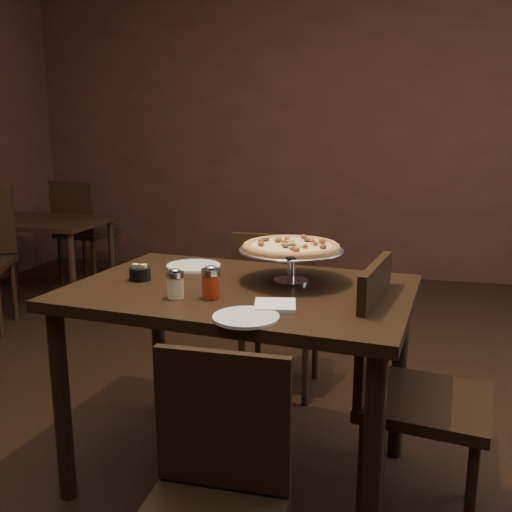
# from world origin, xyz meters

# --- Properties ---
(room) EXTENTS (6.04, 7.04, 2.84)m
(room) POSITION_xyz_m (0.06, 0.03, 1.40)
(room) COLOR black
(room) RESTS_ON ground
(dining_table) EXTENTS (1.36, 0.98, 0.80)m
(dining_table) POSITION_xyz_m (0.07, 0.04, 0.69)
(dining_table) COLOR black
(dining_table) RESTS_ON ground
(background_table) EXTENTS (1.09, 0.72, 0.68)m
(background_table) POSITION_xyz_m (-2.20, 2.02, 0.59)
(background_table) COLOR black
(background_table) RESTS_ON ground
(pizza_stand) EXTENTS (0.41, 0.41, 0.17)m
(pizza_stand) POSITION_xyz_m (0.25, 0.17, 0.94)
(pizza_stand) COLOR #B9B9C0
(pizza_stand) RESTS_ON dining_table
(parmesan_shaker) EXTENTS (0.06, 0.06, 0.11)m
(parmesan_shaker) POSITION_xyz_m (-0.11, -0.15, 0.85)
(parmesan_shaker) COLOR beige
(parmesan_shaker) RESTS_ON dining_table
(pepper_flake_shaker) EXTENTS (0.07, 0.07, 0.12)m
(pepper_flake_shaker) POSITION_xyz_m (0.01, -0.12, 0.86)
(pepper_flake_shaker) COLOR #99230D
(pepper_flake_shaker) RESTS_ON dining_table
(packet_caddy) EXTENTS (0.08, 0.08, 0.07)m
(packet_caddy) POSITION_xyz_m (-0.34, 0.04, 0.83)
(packet_caddy) COLOR black
(packet_caddy) RESTS_ON dining_table
(napkin_stack) EXTENTS (0.16, 0.16, 0.01)m
(napkin_stack) POSITION_xyz_m (0.26, -0.18, 0.81)
(napkin_stack) COLOR silver
(napkin_stack) RESTS_ON dining_table
(plate_left) EXTENTS (0.23, 0.23, 0.01)m
(plate_left) POSITION_xyz_m (-0.21, 0.30, 0.81)
(plate_left) COLOR silver
(plate_left) RESTS_ON dining_table
(plate_near) EXTENTS (0.21, 0.21, 0.01)m
(plate_near) POSITION_xyz_m (0.19, -0.32, 0.81)
(plate_near) COLOR silver
(plate_near) RESTS_ON dining_table
(serving_spatula) EXTENTS (0.14, 0.14, 0.02)m
(serving_spatula) POSITION_xyz_m (0.31, 0.00, 0.93)
(serving_spatula) COLOR #B9B9C0
(serving_spatula) RESTS_ON pizza_stand
(chair_far) EXTENTS (0.42, 0.42, 0.89)m
(chair_far) POSITION_xyz_m (0.06, 0.80, 0.49)
(chair_far) COLOR black
(chair_far) RESTS_ON ground
(chair_near) EXTENTS (0.38, 0.38, 0.81)m
(chair_near) POSITION_xyz_m (0.21, -0.74, 0.44)
(chair_near) COLOR black
(chair_near) RESTS_ON ground
(chair_side) EXTENTS (0.50, 0.50, 0.93)m
(chair_side) POSITION_xyz_m (0.70, -0.02, 0.51)
(chair_side) COLOR black
(chair_side) RESTS_ON ground
(bg_chair_far) EXTENTS (0.48, 0.48, 0.95)m
(bg_chair_far) POSITION_xyz_m (-2.15, 2.60, 0.52)
(bg_chair_far) COLOR black
(bg_chair_far) RESTS_ON ground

